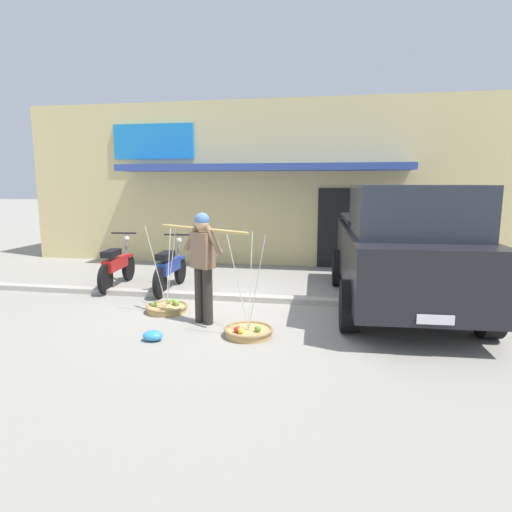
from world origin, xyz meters
TOP-DOWN VIEW (x-y plane):
  - ground_plane at (0.00, 0.00)m, footprint 90.00×90.00m
  - sidewalk_curb at (0.00, 0.70)m, footprint 20.00×0.24m
  - fruit_vendor at (-0.35, -0.69)m, footprint 1.60×0.94m
  - fruit_basket_left_side at (-1.14, -0.23)m, footprint 0.70×0.70m
  - fruit_basket_right_side at (0.43, -1.14)m, footprint 0.70×0.70m
  - motorcycle_nearest_shop at (-2.81, 1.25)m, footprint 0.54×1.82m
  - motorcycle_second_in_row at (-1.62, 1.18)m, footprint 0.54×1.82m
  - parked_truck at (2.71, 0.68)m, footprint 2.33×4.78m
  - storefront_building at (-0.26, 6.76)m, footprint 13.00×6.00m
  - plastic_litter_bag at (-0.82, -1.56)m, footprint 0.28×0.22m

SIDE VIEW (x-z plane):
  - ground_plane at x=0.00m, z-range 0.00..0.00m
  - sidewalk_curb at x=0.00m, z-range 0.00..0.10m
  - plastic_litter_bag at x=-0.82m, z-range 0.00..0.14m
  - fruit_basket_right_side at x=0.43m, z-range -0.65..0.80m
  - fruit_basket_left_side at x=-1.14m, z-range -0.65..0.80m
  - motorcycle_nearest_shop at x=-2.81m, z-range -0.09..1.00m
  - motorcycle_second_in_row at x=-1.62m, z-range -0.09..1.00m
  - fruit_vendor at x=-0.35m, z-range 0.13..1.83m
  - parked_truck at x=2.71m, z-range -0.02..2.08m
  - storefront_building at x=-0.26m, z-range 0.00..4.20m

